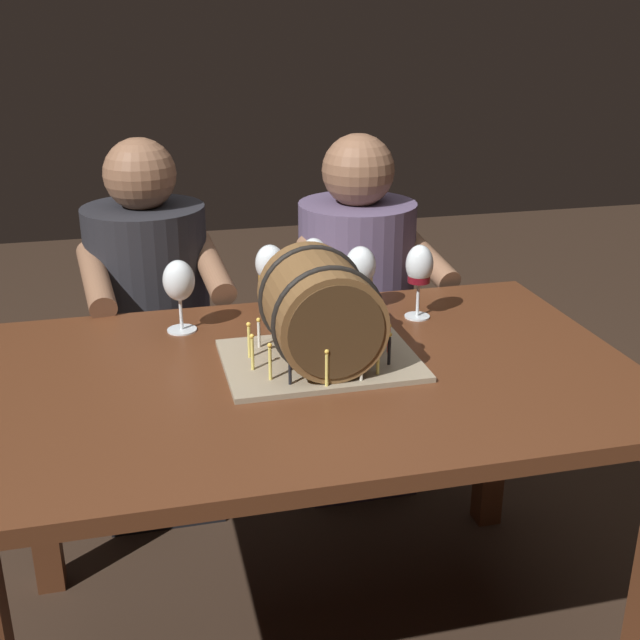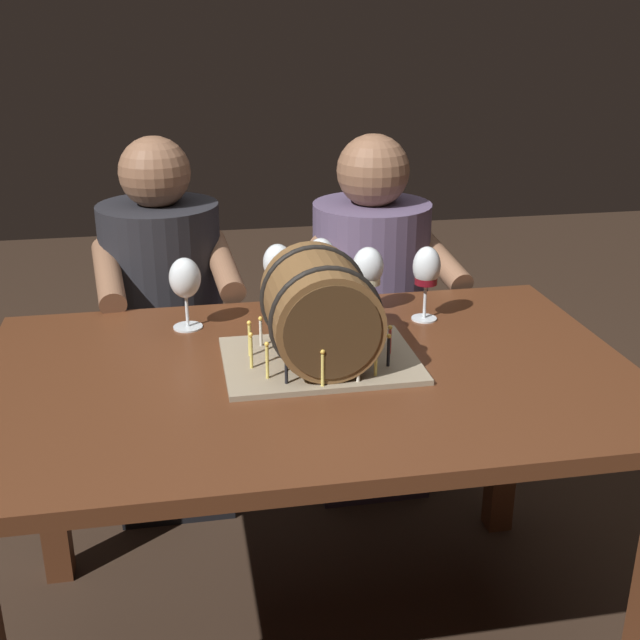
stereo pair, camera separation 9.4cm
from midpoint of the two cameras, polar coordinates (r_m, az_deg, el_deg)
The scene contains 9 objects.
dining_table at distance 1.78m, azimuth 0.82°, elevation -6.73°, with size 1.40×0.89×0.75m.
barrel_cake at distance 1.72m, azimuth 1.56°, elevation 0.41°, with size 0.42×0.31×0.25m.
wine_glass_red at distance 1.98m, azimuth 8.89°, elevation 3.50°, with size 0.07×0.07×0.19m.
wine_glass_rose at distance 2.00m, azimuth 1.41°, elevation 4.02°, with size 0.08×0.08×0.20m.
wine_glass_white at distance 2.03m, azimuth 4.74°, elevation 3.55°, with size 0.08×0.08×0.17m.
wine_glass_empty at distance 1.93m, azimuth -8.16°, elevation 2.81°, with size 0.08×0.08×0.18m.
wine_glass_amber at distance 2.02m, azimuth -1.68°, elevation 3.86°, with size 0.07×0.07×0.17m.
person_seated_left at distance 2.44m, azimuth -9.66°, elevation -1.71°, with size 0.41×0.50×1.15m.
person_seated_right at distance 2.52m, azimuth 4.59°, elevation -0.71°, with size 0.44×0.52×1.14m.
Camera 2 is at (-0.26, -1.55, 1.48)m, focal length 45.25 mm.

